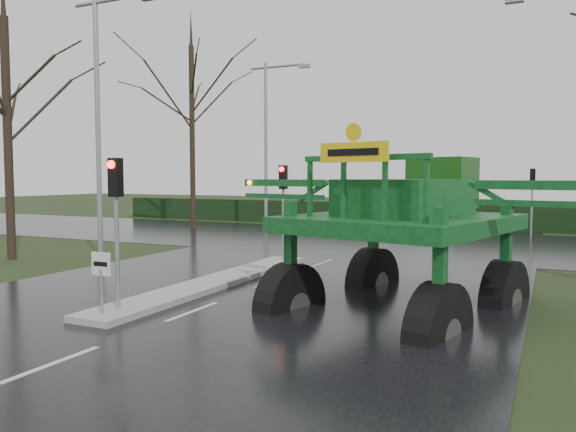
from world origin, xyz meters
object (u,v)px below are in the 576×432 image
at_px(traffic_signal_near, 116,201).
at_px(traffic_signal_far, 532,187).
at_px(street_light_left_far, 270,129).
at_px(white_sedan, 413,232).
at_px(traffic_signal_mid, 283,191).
at_px(crop_sprayer, 297,202).
at_px(street_light_left_near, 103,101).
at_px(keep_left_sign, 101,273).

bearing_deg(traffic_signal_near, traffic_signal_far, 69.64).
bearing_deg(traffic_signal_far, traffic_signal_near, 69.64).
bearing_deg(street_light_left_far, white_sedan, 5.01).
bearing_deg(traffic_signal_far, street_light_left_far, 0.03).
xyz_separation_m(traffic_signal_near, street_light_left_far, (-6.89, 21.01, 3.40)).
xyz_separation_m(traffic_signal_mid, crop_sprayer, (3.16, -5.78, -0.09)).
distance_m(traffic_signal_mid, crop_sprayer, 6.59).
distance_m(traffic_signal_far, crop_sprayer, 18.88).
bearing_deg(traffic_signal_far, traffic_signal_mid, 58.07).
bearing_deg(traffic_signal_mid, street_light_left_near, -167.79).
relative_size(street_light_left_near, white_sedan, 2.39).
bearing_deg(white_sedan, keep_left_sign, -159.47).
height_order(keep_left_sign, white_sedan, keep_left_sign).
bearing_deg(keep_left_sign, white_sedan, 85.68).
distance_m(traffic_signal_near, white_sedan, 21.98).
relative_size(traffic_signal_near, street_light_left_far, 0.35).
bearing_deg(traffic_signal_mid, traffic_signal_far, 58.07).
bearing_deg(white_sedan, traffic_signal_far, -72.08).
relative_size(traffic_signal_near, traffic_signal_far, 1.00).
bearing_deg(street_light_left_far, crop_sprayer, -61.21).
height_order(crop_sprayer, white_sedan, crop_sprayer).
distance_m(keep_left_sign, crop_sprayer, 4.73).
xyz_separation_m(keep_left_sign, street_light_left_near, (-6.89, 7.50, 4.93)).
height_order(traffic_signal_near, crop_sprayer, crop_sprayer).
distance_m(keep_left_sign, traffic_signal_far, 22.93).
distance_m(keep_left_sign, white_sedan, 22.34).
bearing_deg(street_light_left_near, white_sedan, 59.83).
bearing_deg(traffic_signal_mid, keep_left_sign, -90.00).
relative_size(traffic_signal_far, crop_sprayer, 0.38).
relative_size(traffic_signal_mid, street_light_left_near, 0.35).
relative_size(traffic_signal_near, white_sedan, 0.84).
relative_size(traffic_signal_near, street_light_left_near, 0.35).
distance_m(traffic_signal_far, street_light_left_near, 20.58).
relative_size(street_light_left_near, crop_sprayer, 1.08).
xyz_separation_m(keep_left_sign, traffic_signal_mid, (0.00, 8.99, 1.53)).
bearing_deg(street_light_left_near, traffic_signal_far, 43.63).
height_order(traffic_signal_far, white_sedan, traffic_signal_far).
relative_size(street_light_left_near, street_light_left_far, 1.00).
xyz_separation_m(traffic_signal_far, white_sedan, (-6.12, 0.74, -2.59)).
height_order(traffic_signal_mid, traffic_signal_far, same).
xyz_separation_m(traffic_signal_far, street_light_left_near, (-14.69, -14.01, 3.40)).
bearing_deg(keep_left_sign, crop_sprayer, 45.48).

